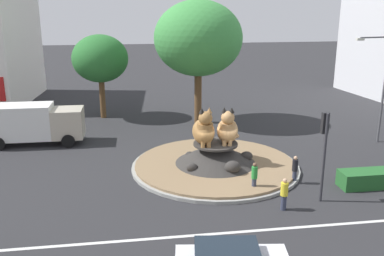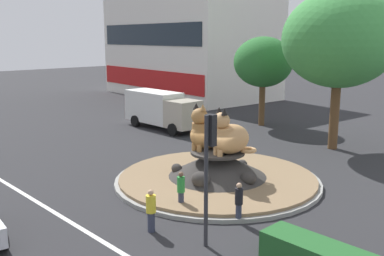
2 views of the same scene
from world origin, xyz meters
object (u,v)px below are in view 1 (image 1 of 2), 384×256
at_px(traffic_light_mast, 324,140).
at_px(pedestrian_black_shirt, 295,169).
at_px(cat_statue_tabby, 204,130).
at_px(pedestrian_green_shirt, 254,176).
at_px(delivery_box_truck, 30,123).
at_px(pedestrian_yellow_shirt, 284,193).
at_px(broadleaf_tree_behind_island, 198,39).
at_px(streetlight_arm, 381,81).
at_px(second_tree_near_tower, 100,59).
at_px(cat_statue_calico, 228,129).

bearing_deg(traffic_light_mast, pedestrian_black_shirt, 10.78).
bearing_deg(pedestrian_black_shirt, traffic_light_mast, 136.17).
relative_size(cat_statue_tabby, pedestrian_black_shirt, 1.46).
bearing_deg(traffic_light_mast, pedestrian_green_shirt, 62.00).
height_order(pedestrian_black_shirt, delivery_box_truck, delivery_box_truck).
bearing_deg(traffic_light_mast, pedestrian_yellow_shirt, 107.32).
xyz_separation_m(cat_statue_tabby, broadleaf_tree_behind_island, (1.32, 10.25, 4.43)).
relative_size(broadleaf_tree_behind_island, pedestrian_green_shirt, 6.09).
xyz_separation_m(streetlight_arm, pedestrian_black_shirt, (-8.34, -6.10, -3.54)).
relative_size(streetlight_arm, delivery_box_truck, 1.07).
relative_size(pedestrian_green_shirt, delivery_box_truck, 0.23).
bearing_deg(second_tree_near_tower, traffic_light_mast, -57.46).
distance_m(traffic_light_mast, pedestrian_black_shirt, 3.23).
xyz_separation_m(cat_statue_calico, streetlight_arm, (11.46, 3.18, 2.00)).
distance_m(traffic_light_mast, second_tree_near_tower, 21.55).
height_order(cat_statue_tabby, streetlight_arm, streetlight_arm).
xyz_separation_m(broadleaf_tree_behind_island, streetlight_arm, (11.58, -6.99, -2.46)).
xyz_separation_m(second_tree_near_tower, pedestrian_green_shirt, (8.56, -16.63, -4.19)).
height_order(streetlight_arm, pedestrian_yellow_shirt, streetlight_arm).
xyz_separation_m(cat_statue_calico, broadleaf_tree_behind_island, (-0.12, 10.16, 4.46)).
distance_m(streetlight_arm, pedestrian_yellow_shirt, 13.95).
height_order(broadleaf_tree_behind_island, pedestrian_yellow_shirt, broadleaf_tree_behind_island).
bearing_deg(streetlight_arm, cat_statue_tabby, 6.46).
distance_m(broadleaf_tree_behind_island, pedestrian_yellow_shirt, 17.18).
relative_size(cat_statue_tabby, delivery_box_truck, 0.33).
distance_m(pedestrian_yellow_shirt, pedestrian_green_shirt, 2.37).
bearing_deg(broadleaf_tree_behind_island, cat_statue_calico, -89.33).
relative_size(cat_statue_tabby, streetlight_arm, 0.31).
bearing_deg(pedestrian_green_shirt, second_tree_near_tower, 108.54).
xyz_separation_m(traffic_light_mast, broadleaf_tree_behind_island, (-3.73, 15.27, 3.66)).
bearing_deg(streetlight_arm, traffic_light_mast, 38.79).
height_order(second_tree_near_tower, streetlight_arm, streetlight_arm).
relative_size(cat_statue_tabby, broadleaf_tree_behind_island, 0.24).
xyz_separation_m(second_tree_near_tower, delivery_box_truck, (-4.61, -6.67, -3.49)).
bearing_deg(cat_statue_tabby, second_tree_near_tower, -155.09).
distance_m(traffic_light_mast, broadleaf_tree_behind_island, 16.14).
bearing_deg(streetlight_arm, pedestrian_black_shirt, 28.46).
relative_size(pedestrian_yellow_shirt, delivery_box_truck, 0.23).
bearing_deg(delivery_box_truck, second_tree_near_tower, 56.22).
bearing_deg(pedestrian_yellow_shirt, delivery_box_truck, 27.81).
bearing_deg(cat_statue_calico, streetlight_arm, 118.87).
relative_size(broadleaf_tree_behind_island, pedestrian_black_shirt, 6.18).
bearing_deg(streetlight_arm, second_tree_near_tower, -34.57).
bearing_deg(second_tree_near_tower, streetlight_arm, -26.83).
relative_size(traffic_light_mast, streetlight_arm, 0.61).
bearing_deg(cat_statue_tabby, broadleaf_tree_behind_island, 171.14).
bearing_deg(traffic_light_mast, delivery_box_truck, 52.95).
distance_m(second_tree_near_tower, delivery_box_truck, 8.83).
bearing_deg(cat_statue_tabby, pedestrian_green_shirt, 28.71).
xyz_separation_m(second_tree_near_tower, streetlight_arm, (19.40, -9.81, -0.66)).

